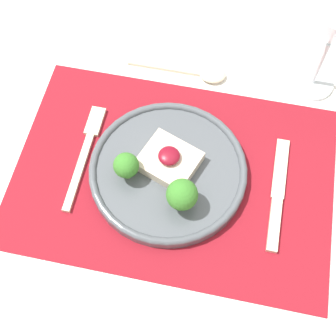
{
  "coord_description": "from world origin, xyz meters",
  "views": [
    {
      "loc": [
        0.06,
        -0.32,
        1.44
      ],
      "look_at": [
        -0.01,
        -0.0,
        0.8
      ],
      "focal_mm": 50.0,
      "sensor_mm": 36.0,
      "label": 1
    }
  ],
  "objects": [
    {
      "name": "wine_glass_near",
      "position": [
        0.2,
        0.22,
        0.91
      ],
      "size": [
        0.1,
        0.1,
        0.18
      ],
      "color": "white",
      "rests_on": "dining_table"
    },
    {
      "name": "dining_table",
      "position": [
        0.0,
        0.0,
        0.69
      ],
      "size": [
        1.5,
        1.05,
        0.78
      ],
      "color": "white",
      "rests_on": "ground_plane"
    },
    {
      "name": "knife",
      "position": [
        0.16,
        -0.01,
        0.79
      ],
      "size": [
        0.02,
        0.19,
        0.01
      ],
      "rotation": [
        0.0,
        0.0,
        0.03
      ],
      "color": "beige",
      "rests_on": "placemat"
    },
    {
      "name": "ground_plane",
      "position": [
        0.0,
        0.0,
        0.0
      ],
      "size": [
        8.0,
        8.0,
        0.0
      ],
      "primitive_type": "plane",
      "color": "#4C4742"
    },
    {
      "name": "fork",
      "position": [
        -0.15,
        0.02,
        0.79
      ],
      "size": [
        0.02,
        0.19,
        0.01
      ],
      "rotation": [
        0.0,
        0.0,
        0.05
      ],
      "color": "beige",
      "rests_on": "placemat"
    },
    {
      "name": "placemat",
      "position": [
        0.0,
        0.0,
        0.78
      ],
      "size": [
        0.5,
        0.34,
        0.0
      ],
      "primitive_type": "cube",
      "color": "maroon",
      "rests_on": "dining_table"
    },
    {
      "name": "spoon",
      "position": [
        0.01,
        0.2,
        0.79
      ],
      "size": [
        0.18,
        0.04,
        0.01
      ],
      "rotation": [
        0.0,
        0.0,
        0.02
      ],
      "color": "beige",
      "rests_on": "dining_table"
    },
    {
      "name": "dinner_plate",
      "position": [
        -0.01,
        -0.0,
        0.8
      ],
      "size": [
        0.25,
        0.25,
        0.07
      ],
      "color": "#4C5156",
      "rests_on": "placemat"
    }
  ]
}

